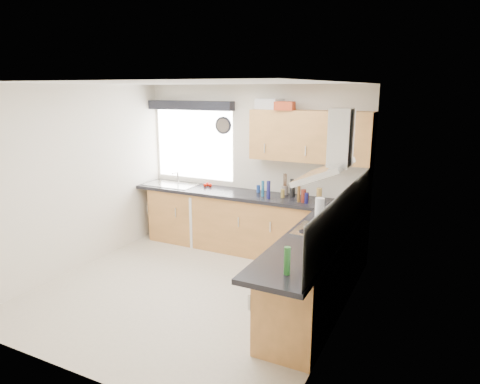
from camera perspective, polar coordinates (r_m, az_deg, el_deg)
The scene contains 39 objects.
ground_plane at distance 5.48m, azimuth -6.45°, elevation -12.88°, with size 3.60×3.60×0.00m, color beige.
ceiling at distance 4.91m, azimuth -7.26°, elevation 14.22°, with size 3.60×3.60×0.02m, color white.
wall_back at distance 6.60m, azimuth 1.72°, elevation 3.25°, with size 3.60×0.02×2.50m, color silver.
wall_front at distance 3.74m, azimuth -22.08°, elevation -6.00°, with size 3.60×0.02×2.50m, color silver.
wall_left at distance 6.20m, azimuth -20.92°, elevation 1.67°, with size 0.02×3.60×2.50m, color silver.
wall_right at distance 4.36m, azimuth 13.42°, elevation -2.60°, with size 0.02×3.60×2.50m, color silver.
window at distance 7.04m, azimuth -6.14°, elevation 6.31°, with size 1.40×0.02×1.10m, color silver.
window_blind at distance 6.91m, azimuth -6.68°, elevation 11.40°, with size 1.50×0.18×0.14m, color black.
splashback at distance 4.67m, azimuth 14.10°, elevation -2.47°, with size 0.01×3.00×0.54m, color white.
base_cab_back at distance 6.59m, azimuth -0.18°, elevation -4.13°, with size 3.00×0.58×0.86m, color #A56E36.
base_cab_corner at distance 6.07m, azimuth 13.49°, elevation -6.09°, with size 0.60×0.60×0.86m, color #A56E36.
base_cab_right at distance 4.85m, azimuth 9.90°, elevation -11.07°, with size 0.58×2.10×0.86m, color #A56E36.
worktop_back at distance 6.41m, azimuth 0.57°, elevation -0.40°, with size 3.60×0.62×0.05m, color black.
worktop_right at distance 4.55m, azimuth 9.47°, elevation -6.58°, with size 0.62×2.42×0.05m, color black.
sink at distance 7.06m, azimuth -9.20°, elevation 1.29°, with size 0.84×0.46×0.10m, color #BCBCBC, non-canonical shape.
oven at distance 4.99m, azimuth 10.29°, elevation -10.44°, with size 0.56×0.58×0.85m, color black.
hob_plate at distance 4.81m, azimuth 10.54°, elevation -5.08°, with size 0.52×0.52×0.01m, color #BCBCBC.
extractor_hood at distance 4.59m, azimuth 12.21°, elevation 4.91°, with size 0.52×0.78×0.66m, color #BCBCBC, non-canonical shape.
upper_cabinets at distance 6.02m, azimuth 9.36°, elevation 7.36°, with size 1.70×0.35×0.70m, color #A56E36.
washing_machine at distance 7.03m, azimuth -6.74°, elevation -3.24°, with size 0.56×0.54×0.82m, color silver.
wall_clock at distance 6.70m, azimuth -2.33°, elevation 8.86°, with size 0.27×0.27×0.04m, color black.
casserole at distance 6.30m, azimuth 4.00°, elevation 11.65°, with size 0.36×0.26×0.15m, color silver.
storage_box at distance 6.00m, azimuth 5.99°, elevation 11.36°, with size 0.26×0.21×0.12m, color #A03418.
utensil_pot at distance 6.35m, azimuth 5.99°, elevation 0.23°, with size 0.09×0.09×0.13m, color gray.
kitchen_roll at distance 5.29m, azimuth 10.57°, elevation -2.06°, with size 0.11×0.11×0.24m, color silver.
tomato_cluster at distance 6.86m, azimuth -4.33°, elevation 0.98°, with size 0.13×0.13×0.06m, color #A91102, non-canonical shape.
jar_0 at distance 5.94m, azimuth 8.46°, elevation -0.53°, with size 0.07×0.07×0.18m, color maroon.
jar_1 at distance 6.46m, azimuth 2.46°, elevation 0.43°, with size 0.06×0.06×0.11m, color navy.
jar_2 at distance 6.08m, azimuth 3.81°, elevation 0.28°, with size 0.05×0.05×0.25m, color #171851.
jar_3 at distance 6.15m, azimuth 9.00°, elevation -0.49°, with size 0.04×0.04×0.09m, color #602514.
jar_4 at distance 6.23m, azimuth 6.92°, elevation 0.55°, with size 0.06×0.06×0.26m, color black.
jar_5 at distance 5.94m, azimuth 7.84°, elevation -0.12°, with size 0.04×0.04×0.26m, color brown.
jar_6 at distance 6.03m, azimuth 10.51°, elevation -0.36°, with size 0.08×0.08×0.19m, color #A57C39.
jar_7 at distance 6.05m, azimuth 8.44°, elevation -0.43°, with size 0.04×0.04×0.15m, color maroon.
jar_8 at distance 5.91m, azimuth 8.85°, elevation -0.81°, with size 0.05×0.05×0.15m, color #161444.
jar_9 at distance 6.29m, azimuth 7.04°, elevation 0.25°, with size 0.07×0.07×0.17m, color black.
jar_10 at distance 6.20m, azimuth 3.06°, elevation 0.44°, with size 0.04×0.04×0.23m, color #19567C.
jar_11 at distance 6.17m, azimuth 5.71°, elevation -0.19°, with size 0.06×0.06×0.12m, color olive.
bottle_0 at distance 3.66m, azimuth 6.30°, elevation -9.11°, with size 0.06×0.06×0.24m, color #1F5920.
Camera 1 is at (2.70, -4.10, 2.45)m, focal length 32.00 mm.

